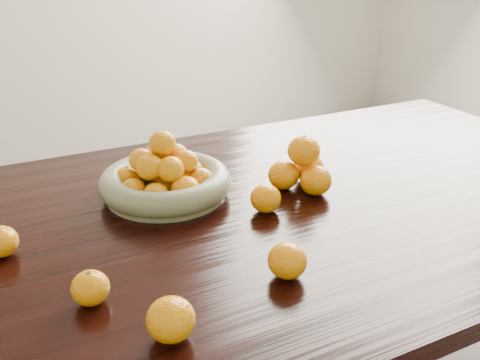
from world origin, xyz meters
name	(u,v)px	position (x,y,z in m)	size (l,w,h in m)	color
dining_table	(245,244)	(0.00, 0.00, 0.66)	(2.00, 1.00, 0.75)	black
fruit_bowl	(165,179)	(-0.13, 0.14, 0.79)	(0.30, 0.30, 0.15)	#6F7354
orange_pyramid	(303,168)	(0.17, 0.04, 0.80)	(0.15, 0.15, 0.13)	orange
loose_orange_0	(90,288)	(-0.37, -0.19, 0.78)	(0.06, 0.06, 0.06)	orange
loose_orange_1	(171,319)	(-0.29, -0.32, 0.78)	(0.07, 0.07, 0.07)	orange
loose_orange_2	(287,261)	(-0.05, -0.26, 0.78)	(0.07, 0.07, 0.06)	orange
loose_orange_3	(1,242)	(-0.49, 0.03, 0.78)	(0.06, 0.06, 0.06)	orange
loose_orange_4	(266,198)	(0.03, -0.03, 0.78)	(0.07, 0.07, 0.06)	orange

